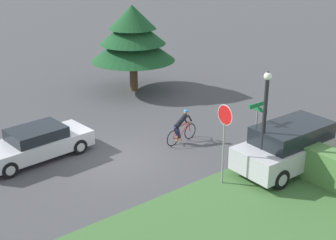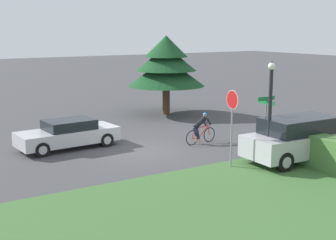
{
  "view_description": "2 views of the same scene",
  "coord_description": "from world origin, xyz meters",
  "px_view_note": "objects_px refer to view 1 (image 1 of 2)",
  "views": [
    {
      "loc": [
        14.59,
        -9.0,
        8.33
      ],
      "look_at": [
        -0.09,
        2.81,
        0.96
      ],
      "focal_mm": 50.0,
      "sensor_mm": 36.0,
      "label": 1
    },
    {
      "loc": [
        17.78,
        -9.42,
        5.29
      ],
      "look_at": [
        0.79,
        1.13,
        1.39
      ],
      "focal_mm": 50.0,
      "sensor_mm": 36.0,
      "label": 2
    }
  ],
  "objects_px": {
    "stop_sign": "(224,129)",
    "street_name_sign": "(257,122)",
    "parked_suv_right": "(292,146)",
    "conifer_tall_near": "(133,37)",
    "cyclist": "(181,127)",
    "street_lamp": "(264,117)",
    "sedan_left_lane": "(36,144)"
  },
  "relations": [
    {
      "from": "stop_sign",
      "to": "conifer_tall_near",
      "type": "height_order",
      "value": "conifer_tall_near"
    },
    {
      "from": "cyclist",
      "to": "stop_sign",
      "type": "xyz_separation_m",
      "value": [
        3.72,
        -1.22,
        1.44
      ]
    },
    {
      "from": "parked_suv_right",
      "to": "stop_sign",
      "type": "distance_m",
      "value": 3.28
    },
    {
      "from": "cyclist",
      "to": "stop_sign",
      "type": "height_order",
      "value": "stop_sign"
    },
    {
      "from": "stop_sign",
      "to": "conifer_tall_near",
      "type": "relative_size",
      "value": 0.61
    },
    {
      "from": "street_lamp",
      "to": "conifer_tall_near",
      "type": "xyz_separation_m",
      "value": [
        -11.69,
        2.46,
        0.73
      ]
    },
    {
      "from": "cyclist",
      "to": "parked_suv_right",
      "type": "relative_size",
      "value": 0.37
    },
    {
      "from": "street_lamp",
      "to": "cyclist",
      "type": "bearing_deg",
      "value": -177.42
    },
    {
      "from": "street_name_sign",
      "to": "conifer_tall_near",
      "type": "xyz_separation_m",
      "value": [
        -10.88,
        1.89,
        1.32
      ]
    },
    {
      "from": "sedan_left_lane",
      "to": "cyclist",
      "type": "relative_size",
      "value": 2.54
    },
    {
      "from": "cyclist",
      "to": "street_lamp",
      "type": "height_order",
      "value": "street_lamp"
    },
    {
      "from": "cyclist",
      "to": "parked_suv_right",
      "type": "distance_m",
      "value": 4.8
    },
    {
      "from": "parked_suv_right",
      "to": "conifer_tall_near",
      "type": "distance_m",
      "value": 12.12
    },
    {
      "from": "parked_suv_right",
      "to": "cyclist",
      "type": "bearing_deg",
      "value": 113.02
    },
    {
      "from": "cyclist",
      "to": "street_lamp",
      "type": "relative_size",
      "value": 0.44
    },
    {
      "from": "sedan_left_lane",
      "to": "stop_sign",
      "type": "xyz_separation_m",
      "value": [
        6.14,
        4.37,
        1.49
      ]
    },
    {
      "from": "parked_suv_right",
      "to": "street_name_sign",
      "type": "xyz_separation_m",
      "value": [
        -0.99,
        -0.96,
        0.89
      ]
    },
    {
      "from": "stop_sign",
      "to": "street_lamp",
      "type": "height_order",
      "value": "street_lamp"
    },
    {
      "from": "sedan_left_lane",
      "to": "conifer_tall_near",
      "type": "height_order",
      "value": "conifer_tall_near"
    },
    {
      "from": "parked_suv_right",
      "to": "conifer_tall_near",
      "type": "xyz_separation_m",
      "value": [
        -11.88,
        0.93,
        2.22
      ]
    },
    {
      "from": "parked_suv_right",
      "to": "stop_sign",
      "type": "height_order",
      "value": "stop_sign"
    },
    {
      "from": "sedan_left_lane",
      "to": "street_lamp",
      "type": "distance_m",
      "value": 9.03
    },
    {
      "from": "cyclist",
      "to": "parked_suv_right",
      "type": "bearing_deg",
      "value": -75.17
    },
    {
      "from": "street_name_sign",
      "to": "conifer_tall_near",
      "type": "bearing_deg",
      "value": 170.15
    },
    {
      "from": "parked_suv_right",
      "to": "street_lamp",
      "type": "height_order",
      "value": "street_lamp"
    },
    {
      "from": "conifer_tall_near",
      "to": "cyclist",
      "type": "bearing_deg",
      "value": -19.74
    },
    {
      "from": "sedan_left_lane",
      "to": "cyclist",
      "type": "xyz_separation_m",
      "value": [
        2.42,
        5.59,
        0.05
      ]
    },
    {
      "from": "stop_sign",
      "to": "street_name_sign",
      "type": "bearing_deg",
      "value": -78.85
    },
    {
      "from": "street_name_sign",
      "to": "cyclist",
      "type": "bearing_deg",
      "value": -167.58
    },
    {
      "from": "cyclist",
      "to": "street_name_sign",
      "type": "xyz_separation_m",
      "value": [
        3.48,
        0.77,
        1.1
      ]
    },
    {
      "from": "sedan_left_lane",
      "to": "street_name_sign",
      "type": "relative_size",
      "value": 1.77
    },
    {
      "from": "cyclist",
      "to": "conifer_tall_near",
      "type": "bearing_deg",
      "value": 64.01
    }
  ]
}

